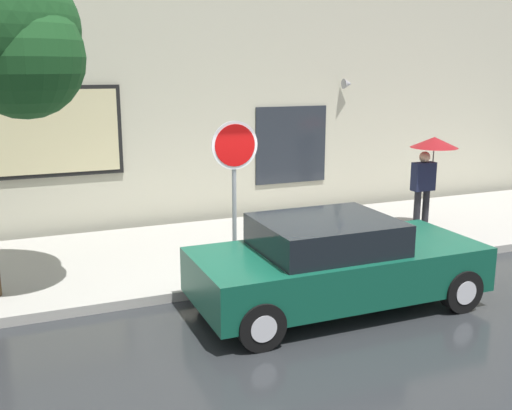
{
  "coord_description": "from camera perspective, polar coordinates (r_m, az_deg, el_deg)",
  "views": [
    {
      "loc": [
        -3.73,
        -7.3,
        3.49
      ],
      "look_at": [
        0.03,
        1.8,
        1.2
      ],
      "focal_mm": 41.78,
      "sensor_mm": 36.0,
      "label": 1
    }
  ],
  "objects": [
    {
      "name": "building_facade",
      "position": [
        13.33,
        -6.43,
        12.98
      ],
      "size": [
        20.0,
        0.67,
        7.0
      ],
      "color": "beige",
      "rests_on": "ground"
    },
    {
      "name": "parked_car",
      "position": [
        8.83,
        7.59,
        -5.57
      ],
      "size": [
        4.27,
        1.91,
        1.37
      ],
      "color": "#0F4C38",
      "rests_on": "ground"
    },
    {
      "name": "ground_plane",
      "position": [
        8.91,
        4.33,
        -10.0
      ],
      "size": [
        60.0,
        60.0,
        0.0
      ],
      "primitive_type": "plane",
      "color": "#282B2D"
    },
    {
      "name": "fire_hydrant",
      "position": [
        11.33,
        8.36,
        -2.24
      ],
      "size": [
        0.3,
        0.44,
        0.76
      ],
      "color": "yellow",
      "rests_on": "sidewalk"
    },
    {
      "name": "stop_sign",
      "position": [
        9.36,
        -2.06,
        3.54
      ],
      "size": [
        0.76,
        0.1,
        2.53
      ],
      "color": "gray",
      "rests_on": "sidewalk"
    },
    {
      "name": "sidewalk",
      "position": [
        11.48,
        -2.41,
        -4.23
      ],
      "size": [
        20.0,
        4.0,
        0.15
      ],
      "primitive_type": "cube",
      "color": "#A3A099",
      "rests_on": "ground"
    },
    {
      "name": "pedestrian_with_umbrella",
      "position": [
        12.84,
        16.36,
        4.46
      ],
      "size": [
        0.98,
        0.98,
        1.94
      ],
      "color": "black",
      "rests_on": "sidewalk"
    }
  ]
}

